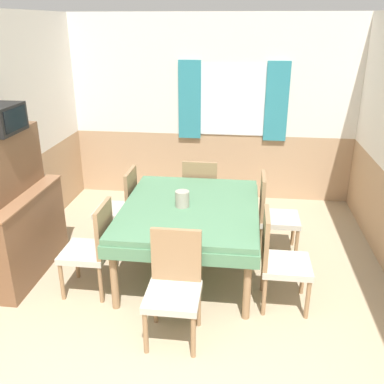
% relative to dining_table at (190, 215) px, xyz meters
% --- Properties ---
extents(wall_back, '(4.42, 0.10, 2.60)m').
position_rel_dining_table_xyz_m(wall_back, '(0.06, 2.14, 0.67)').
color(wall_back, white).
rests_on(wall_back, ground_plane).
extents(dining_table, '(1.39, 1.68, 0.74)m').
position_rel_dining_table_xyz_m(dining_table, '(0.00, 0.00, 0.00)').
color(dining_table, '#4C7A56').
rests_on(dining_table, ground_plane).
extents(chair_right_near, '(0.44, 0.44, 0.92)m').
position_rel_dining_table_xyz_m(chair_right_near, '(0.87, -0.49, -0.15)').
color(chair_right_near, '#93704C').
rests_on(chair_right_near, ground_plane).
extents(chair_left_far, '(0.44, 0.44, 0.92)m').
position_rel_dining_table_xyz_m(chair_left_far, '(-0.87, 0.49, -0.15)').
color(chair_left_far, '#93704C').
rests_on(chair_left_far, ground_plane).
extents(chair_head_window, '(0.44, 0.44, 0.92)m').
position_rel_dining_table_xyz_m(chair_head_window, '(-0.00, 1.02, -0.15)').
color(chair_head_window, '#93704C').
rests_on(chair_head_window, ground_plane).
extents(chair_head_near, '(0.44, 0.44, 0.92)m').
position_rel_dining_table_xyz_m(chair_head_near, '(0.00, -1.02, -0.15)').
color(chair_head_near, '#93704C').
rests_on(chair_head_near, ground_plane).
extents(chair_right_far, '(0.44, 0.44, 0.92)m').
position_rel_dining_table_xyz_m(chair_right_far, '(0.87, 0.49, -0.15)').
color(chair_right_far, '#93704C').
rests_on(chair_right_far, ground_plane).
extents(chair_left_near, '(0.44, 0.44, 0.92)m').
position_rel_dining_table_xyz_m(chair_left_near, '(-0.87, -0.49, -0.15)').
color(chair_left_near, '#93704C').
rests_on(chair_left_near, ground_plane).
extents(sideboard, '(0.46, 1.24, 1.50)m').
position_rel_dining_table_xyz_m(sideboard, '(-1.75, -0.26, -0.01)').
color(sideboard, brown).
rests_on(sideboard, ground_plane).
extents(tv, '(0.29, 0.47, 0.26)m').
position_rel_dining_table_xyz_m(tv, '(-1.74, -0.23, 0.99)').
color(tv, black).
rests_on(tv, sideboard).
extents(vase, '(0.14, 0.14, 0.16)m').
position_rel_dining_table_xyz_m(vase, '(-0.08, -0.02, 0.18)').
color(vase, '#A39989').
rests_on(vase, dining_table).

